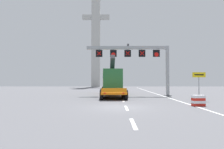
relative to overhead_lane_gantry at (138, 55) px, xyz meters
name	(u,v)px	position (x,y,z in m)	size (l,w,h in m)	color
ground	(120,107)	(-2.92, -12.57, -5.70)	(112.00, 112.00, 0.00)	#5B5B60
lane_markings	(119,91)	(-2.42, 12.00, -5.69)	(0.20, 63.73, 0.01)	silver
edge_line_right	(162,96)	(3.28, -0.57, -5.70)	(0.20, 63.00, 0.01)	silver
overhead_lane_gantry	(138,55)	(0.00, 0.00, 0.00)	(11.92, 0.90, 7.33)	#9EA0A5
heavy_haul_truck_orange	(112,81)	(-3.77, 0.69, -3.71)	(3.60, 14.16, 5.30)	orange
exit_sign_yellow	(199,79)	(5.53, -7.30, -3.47)	(1.36, 0.15, 2.99)	#9EA0A5
crash_barrier_striped	(198,101)	(3.60, -11.72, -5.25)	(1.03, 0.57, 0.90)	red
bridge_pylon_distant	(96,30)	(-9.48, 37.41, 13.33)	(9.00, 2.00, 37.28)	#B7B7B2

